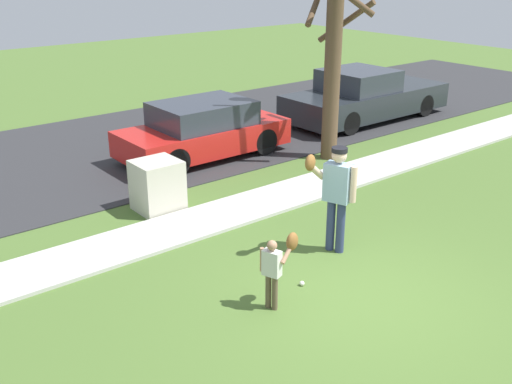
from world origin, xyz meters
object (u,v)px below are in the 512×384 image
at_px(person_child, 277,262).
at_px(utility_cabinet, 157,186).
at_px(parked_hatchback_red, 203,130).
at_px(parked_pickup_dark, 364,97).
at_px(baseball, 302,283).
at_px(person_adult, 336,188).
at_px(street_tree_near, 334,49).

height_order(person_child, utility_cabinet, person_child).
bearing_deg(parked_hatchback_red, parked_pickup_dark, -0.15).
relative_size(baseball, parked_pickup_dark, 0.01).
relative_size(person_adult, person_child, 1.65).
relative_size(street_tree_near, parked_pickup_dark, 0.92).
relative_size(person_child, utility_cabinet, 1.11).
bearing_deg(street_tree_near, baseball, -138.74).
relative_size(baseball, parked_hatchback_red, 0.02).
xyz_separation_m(person_child, parked_pickup_dark, (8.51, 6.06, -0.02)).
xyz_separation_m(baseball, parked_pickup_dark, (7.85, 5.88, 0.64)).
distance_m(street_tree_near, parked_hatchback_red, 3.53).
bearing_deg(street_tree_near, utility_cabinet, -177.69).
relative_size(baseball, street_tree_near, 0.02).
distance_m(person_adult, street_tree_near, 5.08).
distance_m(person_adult, parked_pickup_dark, 8.61).
distance_m(baseball, parked_hatchback_red, 6.33).
height_order(baseball, parked_hatchback_red, parked_hatchback_red).
xyz_separation_m(person_adult, person_child, (-1.79, -0.69, -0.41)).
bearing_deg(parked_pickup_dark, person_child, -144.51).
xyz_separation_m(person_adult, parked_pickup_dark, (6.71, 5.37, -0.43)).
distance_m(utility_cabinet, parked_hatchback_red, 3.22).
bearing_deg(person_adult, parked_pickup_dark, -160.84).
xyz_separation_m(person_adult, baseball, (-1.14, -0.50, -1.06)).
height_order(utility_cabinet, parked_hatchback_red, parked_hatchback_red).
bearing_deg(baseball, street_tree_near, 41.26).
bearing_deg(baseball, person_child, -163.90).
bearing_deg(parked_hatchback_red, person_adult, -101.54).
relative_size(person_adult, parked_hatchback_red, 0.44).
bearing_deg(person_adult, utility_cabinet, -87.30).
distance_m(person_child, parked_hatchback_red, 6.73).
height_order(utility_cabinet, street_tree_near, street_tree_near).
bearing_deg(parked_hatchback_red, utility_cabinet, -139.41).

